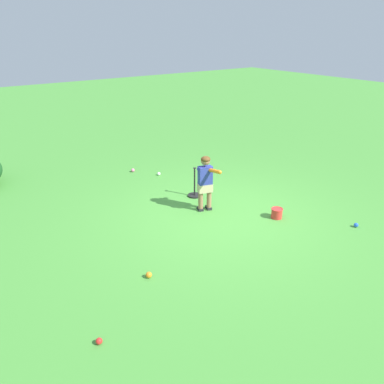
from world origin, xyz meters
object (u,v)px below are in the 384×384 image
at_px(play_ball_behind_batter, 99,341).
at_px(batting_tee, 195,191).
at_px(child_batter, 205,178).
at_px(play_ball_center_lawn, 159,174).
at_px(play_ball_far_left, 356,225).
at_px(play_ball_by_bucket, 133,170).
at_px(play_ball_midfield, 149,275).
at_px(toy_bucket, 277,213).

bearing_deg(play_ball_behind_batter, batting_tee, -50.77).
relative_size(child_batter, play_ball_center_lawn, 13.90).
relative_size(play_ball_center_lawn, play_ball_behind_batter, 1.01).
relative_size(play_ball_far_left, play_ball_center_lawn, 1.00).
xyz_separation_m(play_ball_center_lawn, play_ball_by_bucket, (0.57, 0.39, 0.00)).
xyz_separation_m(play_ball_midfield, play_ball_by_bucket, (3.92, -1.81, -0.00)).
height_order(play_ball_by_bucket, batting_tee, batting_tee).
height_order(child_batter, play_ball_far_left, child_batter).
bearing_deg(toy_bucket, play_ball_by_bucket, 15.28).
relative_size(play_ball_midfield, batting_tee, 0.14).
bearing_deg(play_ball_midfield, child_batter, -57.38).
bearing_deg(child_batter, play_ball_center_lawn, -6.59).
height_order(play_ball_center_lawn, play_ball_by_bucket, play_ball_by_bucket).
bearing_deg(batting_tee, play_ball_by_bucket, 10.18).
distance_m(child_batter, play_ball_midfield, 2.39).
bearing_deg(toy_bucket, batting_tee, 21.15).
relative_size(play_ball_behind_batter, batting_tee, 0.12).
xyz_separation_m(play_ball_center_lawn, batting_tee, (-1.46, 0.02, 0.07)).
distance_m(play_ball_center_lawn, batting_tee, 1.46).
relative_size(play_ball_far_left, toy_bucket, 0.36).
bearing_deg(play_ball_center_lawn, toy_bucket, -168.75).
relative_size(play_ball_far_left, batting_tee, 0.13).
height_order(play_ball_far_left, toy_bucket, toy_bucket).
bearing_deg(play_ball_center_lawn, child_batter, 173.41).
bearing_deg(play_ball_by_bucket, play_ball_midfield, 155.28).
xyz_separation_m(child_batter, play_ball_by_bucket, (2.67, 0.14, -0.61)).
distance_m(play_ball_behind_batter, batting_tee, 4.17).
height_order(play_ball_center_lawn, toy_bucket, toy_bucket).
distance_m(play_ball_far_left, play_ball_by_bucket, 5.11).
xyz_separation_m(play_ball_far_left, toy_bucket, (1.06, 0.87, 0.06)).
bearing_deg(play_ball_far_left, play_ball_behind_batter, 88.85).
bearing_deg(batting_tee, play_ball_center_lawn, -0.90).
bearing_deg(play_ball_midfield, play_ball_by_bucket, -24.72).
relative_size(child_batter, batting_tee, 1.74).
relative_size(play_ball_far_left, play_ball_midfield, 0.88).
xyz_separation_m(play_ball_by_bucket, toy_bucket, (-3.70, -1.01, 0.06)).
relative_size(child_batter, play_ball_far_left, 13.87).
xyz_separation_m(play_ball_far_left, play_ball_by_bucket, (4.76, 1.88, 0.00)).
bearing_deg(play_ball_far_left, toy_bucket, 39.26).
relative_size(play_ball_by_bucket, toy_bucket, 0.39).
distance_m(play_ball_center_lawn, play_ball_by_bucket, 0.69).
bearing_deg(child_batter, play_ball_behind_batter, 123.51).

